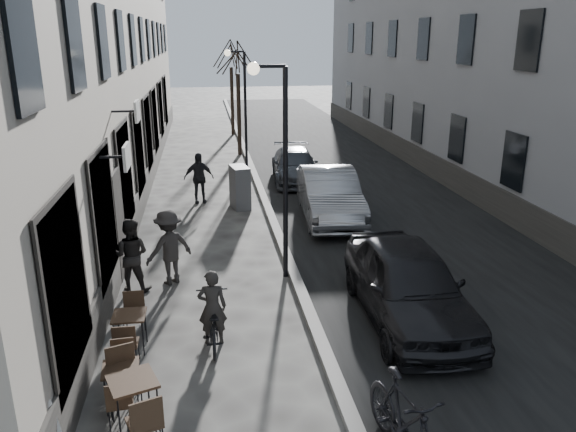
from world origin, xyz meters
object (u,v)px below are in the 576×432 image
object	(u,v)px
bicycle	(213,321)
car_far	(295,165)
tree_near	(237,57)
pedestrian_mid	(169,247)
streetlamp_near	(278,149)
pedestrian_near	(131,255)
bistro_set_a	(134,399)
pedestrian_far	(199,178)
streetlamp_far	(241,96)
moped	(405,422)
bistro_set_b	(122,382)
bistro_set_c	(130,328)
utility_cabinet	(240,187)
tree_far	(231,53)
car_mid	(329,195)
car_near	(408,284)

from	to	relation	value
bicycle	car_far	size ratio (longest dim) A/B	0.40
tree_near	pedestrian_mid	bearing A→B (deg)	-100.07
streetlamp_near	pedestrian_near	world-z (taller)	streetlamp_near
bistro_set_a	pedestrian_mid	xyz separation A→B (m)	(0.28, 5.23, 0.40)
pedestrian_mid	pedestrian_far	xyz separation A→B (m)	(0.68, 6.75, -0.01)
bicycle	car_far	bearing A→B (deg)	-105.71
streetlamp_far	moped	bearing A→B (deg)	-87.28
streetlamp_near	bistro_set_b	world-z (taller)	streetlamp_near
streetlamp_far	bistro_set_c	size ratio (longest dim) A/B	3.46
streetlamp_far	moped	distance (m)	18.63
streetlamp_far	streetlamp_near	bearing A→B (deg)	-90.00
tree_near	pedestrian_near	xyz separation A→B (m)	(-3.50, -15.22, -3.80)
bistro_set_b	pedestrian_mid	bearing A→B (deg)	78.73
bicycle	pedestrian_near	size ratio (longest dim) A/B	1.01
pedestrian_far	moped	world-z (taller)	pedestrian_far
pedestrian_near	bistro_set_b	bearing A→B (deg)	106.98
pedestrian_mid	moped	world-z (taller)	pedestrian_mid
bistro_set_a	pedestrian_near	world-z (taller)	pedestrian_near
utility_cabinet	pedestrian_mid	distance (m)	6.26
tree_near	bistro_set_b	distance (m)	20.32
car_far	pedestrian_far	bearing A→B (deg)	-141.43
pedestrian_mid	moped	distance (m)	7.34
streetlamp_far	tree_far	size ratio (longest dim) A/B	0.89
bicycle	streetlamp_far	bearing A→B (deg)	-95.78
utility_cabinet	tree_near	bearing A→B (deg)	75.56
utility_cabinet	moped	xyz separation A→B (m)	(1.40, -12.37, -0.11)
bicycle	car_mid	distance (m)	8.19
pedestrian_far	bistro_set_c	bearing A→B (deg)	-105.73
moped	bistro_set_c	bearing A→B (deg)	129.35
bicycle	pedestrian_mid	distance (m)	3.11
pedestrian_far	car_mid	bearing A→B (deg)	-39.24
tree_near	bicycle	size ratio (longest dim) A/B	3.26
bistro_set_b	bistro_set_c	world-z (taller)	bistro_set_c
bistro_set_a	car_far	world-z (taller)	car_far
bistro_set_a	bistro_set_c	world-z (taller)	bistro_set_a
car_mid	bistro_set_a	bearing A→B (deg)	-114.44
utility_cabinet	moped	size ratio (longest dim) A/B	0.71
pedestrian_mid	bistro_set_a	bearing A→B (deg)	55.85
pedestrian_mid	car_far	size ratio (longest dim) A/B	0.42
streetlamp_near	bistro_set_c	size ratio (longest dim) A/B	3.46
bistro_set_b	car_near	bearing A→B (deg)	16.02
car_mid	car_far	world-z (taller)	car_mid
streetlamp_far	bistro_set_b	bearing A→B (deg)	-100.63
streetlamp_near	utility_cabinet	xyz separation A→B (m)	(-0.53, 5.94, -2.44)
tree_far	bistro_set_a	size ratio (longest dim) A/B	3.35
bistro_set_b	bicycle	bearing A→B (deg)	44.80
tree_near	car_mid	size ratio (longest dim) A/B	1.18
streetlamp_near	bistro_set_a	size ratio (longest dim) A/B	2.99
tree_far	moped	distance (m)	27.74
tree_far	pedestrian_far	world-z (taller)	tree_far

